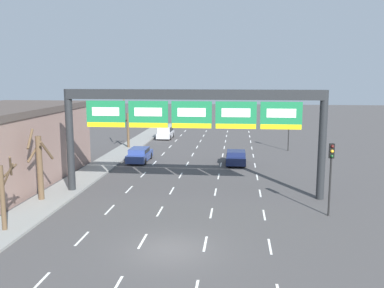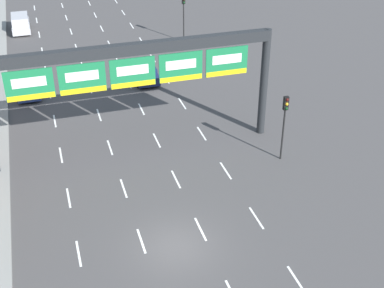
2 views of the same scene
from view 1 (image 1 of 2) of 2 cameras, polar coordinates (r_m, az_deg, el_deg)
The scene contains 12 objects.
ground_plane at distance 21.95m, azimuth -2.86°, elevation -13.95°, with size 220.00×220.00×0.00m, color #474444.
lane_dashes at distance 34.68m, azimuth 0.64°, elevation -5.23°, with size 10.02×67.00×0.01m.
sign_gantry at distance 30.17m, azimuth 0.00°, elevation 4.11°, with size 18.65×0.70×7.63m.
building_near at distance 37.88m, azimuth -24.07°, elevation -0.05°, with size 8.87×17.52×6.15m.
car_navy at distance 41.88m, azimuth 5.88°, elevation -1.74°, with size 1.92×3.93×1.38m.
suv_silver at distance 58.91m, azimuth -3.57°, elevation 1.67°, with size 1.89×4.25×1.75m.
car_blue at distance 43.37m, azimuth -7.01°, elevation -1.36°, with size 1.87×4.68×1.41m.
traffic_light_near_gantry at distance 27.36m, azimuth 18.05°, elevation -2.62°, with size 0.30×0.35×4.53m.
traffic_light_mid_block at distance 50.09m, azimuth 12.81°, elevation 2.94°, with size 0.30×0.35×4.77m.
tree_bare_closest at distance 51.21m, azimuth -8.57°, elevation 2.28°, with size 2.07×1.66×5.71m.
tree_bare_second at distance 30.99m, azimuth -19.68°, elevation -2.54°, with size 1.64×1.61×4.86m.
tree_bare_third at distance 25.80m, azimuth -23.82°, elevation -5.91°, with size 1.62×1.14×4.19m.
Camera 1 is at (3.21, -19.94, 8.60)m, focal length 40.00 mm.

